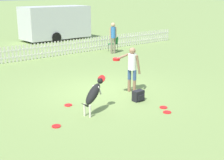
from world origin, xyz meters
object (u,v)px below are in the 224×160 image
at_px(frisbee_near_handler, 167,112).
at_px(leaping_dog, 94,93).
at_px(handler_person, 131,65).
at_px(equipment_trailer, 55,22).
at_px(folding_chair_blue_left, 114,43).
at_px(frisbee_far_scatter, 56,126).
at_px(spectator_standing, 113,35).
at_px(frisbee_midfield, 163,107).
at_px(frisbee_near_dog, 68,105).
at_px(backpack_on_grass, 138,96).

bearing_deg(frisbee_near_handler, leaping_dog, 141.37).
distance_m(handler_person, equipment_trailer, 13.14).
height_order(handler_person, leaping_dog, handler_person).
height_order(frisbee_near_handler, folding_chair_blue_left, folding_chair_blue_left).
bearing_deg(frisbee_far_scatter, spectator_standing, 42.18).
bearing_deg(equipment_trailer, frisbee_near_handler, -108.47).
bearing_deg(folding_chair_blue_left, equipment_trailer, -107.35).
bearing_deg(frisbee_midfield, equipment_trailer, 72.79).
xyz_separation_m(frisbee_near_dog, backpack_on_grass, (1.95, -1.05, 0.16)).
bearing_deg(frisbee_near_handler, handler_person, 76.56).
bearing_deg(handler_person, frisbee_midfield, 151.42).
distance_m(leaping_dog, backpack_on_grass, 1.75).
height_order(frisbee_near_dog, backpack_on_grass, backpack_on_grass).
bearing_deg(spectator_standing, frisbee_far_scatter, 57.61).
xyz_separation_m(leaping_dog, frisbee_near_dog, (-0.25, 0.99, -0.58)).
bearing_deg(frisbee_midfield, leaping_dog, 152.07).
bearing_deg(leaping_dog, backpack_on_grass, 68.61).
height_order(handler_person, equipment_trailer, equipment_trailer).
bearing_deg(backpack_on_grass, equipment_trailer, 71.07).
distance_m(leaping_dog, spectator_standing, 9.00).
bearing_deg(backpack_on_grass, spectator_standing, 56.32).
bearing_deg(frisbee_near_handler, equipment_trailer, 72.39).
distance_m(frisbee_near_dog, folding_chair_blue_left, 9.22).
relative_size(handler_person, leaping_dog, 1.41).
xyz_separation_m(frisbee_far_scatter, backpack_on_grass, (3.01, 0.09, 0.16)).
bearing_deg(backpack_on_grass, frisbee_near_handler, -92.71).
height_order(frisbee_near_handler, frisbee_midfield, same).
distance_m(frisbee_near_handler, spectator_standing, 9.14).
distance_m(handler_person, frisbee_midfield, 2.01).
relative_size(handler_person, folding_chair_blue_left, 1.88).
xyz_separation_m(handler_person, folding_chair_blue_left, (4.50, 6.33, -0.47)).
bearing_deg(backpack_on_grass, frisbee_midfield, -80.52).
relative_size(folding_chair_blue_left, spectator_standing, 0.48).
relative_size(leaping_dog, frisbee_far_scatter, 4.67).
xyz_separation_m(frisbee_far_scatter, equipment_trailer, (7.56, 13.38, 1.24)).
bearing_deg(frisbee_near_handler, folding_chair_blue_left, 59.28).
distance_m(frisbee_midfield, folding_chair_blue_left, 9.40).
bearing_deg(equipment_trailer, spectator_standing, -92.00).
height_order(leaping_dog, folding_chair_blue_left, leaping_dog).
height_order(frisbee_near_dog, spectator_standing, spectator_standing).
height_order(spectator_standing, equipment_trailer, equipment_trailer).
relative_size(frisbee_near_handler, equipment_trailer, 0.04).
bearing_deg(frisbee_far_scatter, folding_chair_blue_left, 42.38).
xyz_separation_m(leaping_dog, equipment_trailer, (6.26, 13.23, 0.66)).
xyz_separation_m(frisbee_midfield, frisbee_far_scatter, (-3.16, 0.83, 0.00)).
bearing_deg(frisbee_near_dog, backpack_on_grass, -28.26).
xyz_separation_m(frisbee_near_handler, frisbee_midfield, (0.21, 0.33, 0.00)).
xyz_separation_m(leaping_dog, spectator_standing, (6.12, 6.58, 0.46)).
height_order(backpack_on_grass, equipment_trailer, equipment_trailer).
bearing_deg(frisbee_near_dog, frisbee_near_handler, -50.59).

